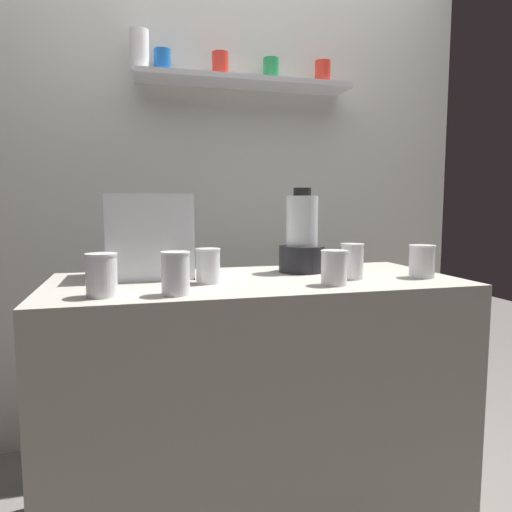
{
  "coord_description": "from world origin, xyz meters",
  "views": [
    {
      "loc": [
        -0.41,
        -1.55,
        1.15
      ],
      "look_at": [
        0.0,
        0.0,
        0.98
      ],
      "focal_mm": 32.77,
      "sensor_mm": 36.0,
      "label": 1
    }
  ],
  "objects_px": {
    "juice_cup_mango_middle": "(208,267)",
    "juice_cup_beet_far_right": "(352,263)",
    "juice_cup_beet_rightmost": "(422,262)",
    "blender_pitcher": "(302,240)",
    "carrot_display_bin": "(149,250)",
    "juice_cup_carrot_far_left": "(102,277)",
    "juice_cup_beet_right": "(334,270)",
    "juice_cup_beet_left": "(176,275)"
  },
  "relations": [
    {
      "from": "juice_cup_mango_middle",
      "to": "juice_cup_beet_far_right",
      "type": "distance_m",
      "value": 0.5
    },
    {
      "from": "juice_cup_beet_far_right",
      "to": "juice_cup_beet_rightmost",
      "type": "distance_m",
      "value": 0.26
    },
    {
      "from": "blender_pitcher",
      "to": "carrot_display_bin",
      "type": "bearing_deg",
      "value": 176.23
    },
    {
      "from": "blender_pitcher",
      "to": "juice_cup_beet_rightmost",
      "type": "xyz_separation_m",
      "value": [
        0.36,
        -0.24,
        -0.07
      ]
    },
    {
      "from": "juice_cup_carrot_far_left",
      "to": "juice_cup_beet_right",
      "type": "height_order",
      "value": "juice_cup_carrot_far_left"
    },
    {
      "from": "carrot_display_bin",
      "to": "juice_cup_beet_rightmost",
      "type": "bearing_deg",
      "value": -16.59
    },
    {
      "from": "juice_cup_beet_rightmost",
      "to": "blender_pitcher",
      "type": "bearing_deg",
      "value": 146.55
    },
    {
      "from": "juice_cup_beet_left",
      "to": "juice_cup_beet_rightmost",
      "type": "relative_size",
      "value": 1.08
    },
    {
      "from": "juice_cup_beet_far_right",
      "to": "juice_cup_carrot_far_left",
      "type": "bearing_deg",
      "value": -172.29
    },
    {
      "from": "juice_cup_mango_middle",
      "to": "juice_cup_beet_rightmost",
      "type": "xyz_separation_m",
      "value": [
        0.75,
        -0.07,
        0.0
      ]
    },
    {
      "from": "juice_cup_beet_right",
      "to": "juice_cup_beet_rightmost",
      "type": "relative_size",
      "value": 0.97
    },
    {
      "from": "juice_cup_carrot_far_left",
      "to": "juice_cup_mango_middle",
      "type": "relative_size",
      "value": 1.06
    },
    {
      "from": "carrot_display_bin",
      "to": "juice_cup_beet_right",
      "type": "height_order",
      "value": "carrot_display_bin"
    },
    {
      "from": "juice_cup_carrot_far_left",
      "to": "juice_cup_beet_left",
      "type": "height_order",
      "value": "juice_cup_beet_left"
    },
    {
      "from": "blender_pitcher",
      "to": "juice_cup_beet_rightmost",
      "type": "relative_size",
      "value": 2.78
    },
    {
      "from": "juice_cup_carrot_far_left",
      "to": "juice_cup_mango_middle",
      "type": "bearing_deg",
      "value": 24.7
    },
    {
      "from": "juice_cup_carrot_far_left",
      "to": "juice_cup_beet_left",
      "type": "distance_m",
      "value": 0.2
    },
    {
      "from": "blender_pitcher",
      "to": "juice_cup_beet_rightmost",
      "type": "bearing_deg",
      "value": -33.45
    },
    {
      "from": "juice_cup_beet_far_right",
      "to": "juice_cup_beet_rightmost",
      "type": "height_order",
      "value": "juice_cup_beet_far_right"
    },
    {
      "from": "juice_cup_beet_left",
      "to": "juice_cup_beet_far_right",
      "type": "distance_m",
      "value": 0.64
    },
    {
      "from": "juice_cup_beet_left",
      "to": "juice_cup_beet_far_right",
      "type": "bearing_deg",
      "value": 12.67
    },
    {
      "from": "juice_cup_beet_far_right",
      "to": "juice_cup_beet_right",
      "type": "bearing_deg",
      "value": -138.57
    },
    {
      "from": "juice_cup_beet_left",
      "to": "carrot_display_bin",
      "type": "bearing_deg",
      "value": 98.6
    },
    {
      "from": "juice_cup_beet_right",
      "to": "juice_cup_beet_left",
      "type": "bearing_deg",
      "value": -175.53
    },
    {
      "from": "carrot_display_bin",
      "to": "juice_cup_mango_middle",
      "type": "height_order",
      "value": "carrot_display_bin"
    },
    {
      "from": "juice_cup_beet_left",
      "to": "juice_cup_beet_rightmost",
      "type": "distance_m",
      "value": 0.88
    },
    {
      "from": "juice_cup_beet_right",
      "to": "juice_cup_beet_rightmost",
      "type": "distance_m",
      "value": 0.37
    },
    {
      "from": "carrot_display_bin",
      "to": "juice_cup_carrot_far_left",
      "type": "bearing_deg",
      "value": -112.19
    },
    {
      "from": "juice_cup_carrot_far_left",
      "to": "juice_cup_beet_far_right",
      "type": "relative_size",
      "value": 0.99
    },
    {
      "from": "carrot_display_bin",
      "to": "juice_cup_mango_middle",
      "type": "distance_m",
      "value": 0.28
    },
    {
      "from": "carrot_display_bin",
      "to": "juice_cup_beet_far_right",
      "type": "relative_size",
      "value": 2.39
    },
    {
      "from": "juice_cup_carrot_far_left",
      "to": "juice_cup_beet_right",
      "type": "bearing_deg",
      "value": 0.93
    },
    {
      "from": "juice_cup_carrot_far_left",
      "to": "juice_cup_beet_far_right",
      "type": "height_order",
      "value": "same"
    },
    {
      "from": "juice_cup_beet_left",
      "to": "juice_cup_beet_far_right",
      "type": "relative_size",
      "value": 1.01
    },
    {
      "from": "juice_cup_beet_left",
      "to": "juice_cup_beet_far_right",
      "type": "height_order",
      "value": "juice_cup_beet_left"
    },
    {
      "from": "carrot_display_bin",
      "to": "juice_cup_beet_far_right",
      "type": "xyz_separation_m",
      "value": [
        0.68,
        -0.24,
        -0.04
      ]
    },
    {
      "from": "juice_cup_beet_left",
      "to": "juice_cup_beet_rightmost",
      "type": "bearing_deg",
      "value": 6.84
    },
    {
      "from": "blender_pitcher",
      "to": "juice_cup_mango_middle",
      "type": "bearing_deg",
      "value": -156.62
    },
    {
      "from": "carrot_display_bin",
      "to": "juice_cup_carrot_far_left",
      "type": "relative_size",
      "value": 2.41
    },
    {
      "from": "juice_cup_mango_middle",
      "to": "juice_cup_beet_rightmost",
      "type": "bearing_deg",
      "value": -5.48
    },
    {
      "from": "carrot_display_bin",
      "to": "juice_cup_beet_left",
      "type": "height_order",
      "value": "carrot_display_bin"
    },
    {
      "from": "juice_cup_beet_left",
      "to": "juice_cup_beet_rightmost",
      "type": "height_order",
      "value": "juice_cup_beet_left"
    }
  ]
}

